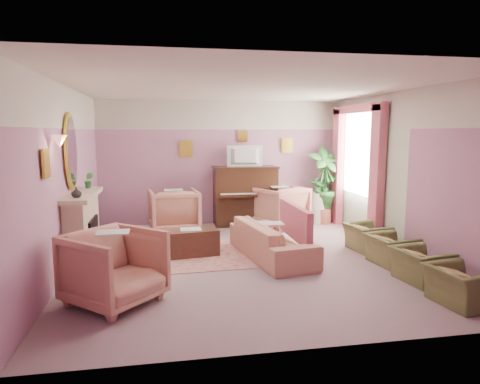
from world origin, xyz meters
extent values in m
cube|color=gray|center=(0.00, 0.00, 0.00)|extent=(5.50, 6.00, 0.01)
cube|color=silver|center=(0.00, 0.00, 2.80)|extent=(5.50, 6.00, 0.01)
cube|color=gray|center=(0.00, 3.00, 1.40)|extent=(5.50, 0.02, 2.80)
cube|color=gray|center=(0.00, -3.00, 1.40)|extent=(5.50, 0.02, 2.80)
cube|color=gray|center=(-2.75, 0.00, 1.40)|extent=(0.02, 6.00, 2.80)
cube|color=gray|center=(2.75, 0.00, 1.40)|extent=(0.02, 6.00, 2.80)
cube|color=beige|center=(0.00, 2.99, 2.47)|extent=(5.50, 0.01, 0.65)
cube|color=beige|center=(2.73, 1.30, 1.07)|extent=(0.01, 3.00, 2.15)
cube|color=#C6AF8E|center=(-2.59, 0.20, 0.55)|extent=(0.30, 1.40, 1.10)
cube|color=black|center=(-2.49, 0.20, 0.40)|extent=(0.18, 0.72, 0.68)
cube|color=#F34F01|center=(-2.45, 0.20, 0.22)|extent=(0.06, 0.54, 0.10)
cube|color=#C6AF8E|center=(-2.56, 0.20, 1.12)|extent=(0.40, 1.55, 0.07)
cube|color=#C6AF8E|center=(-2.39, 0.20, 0.01)|extent=(0.55, 1.50, 0.02)
ellipsoid|color=gold|center=(-2.70, 0.20, 1.80)|extent=(0.04, 0.72, 1.20)
ellipsoid|color=silver|center=(-2.67, 0.20, 1.80)|extent=(0.01, 0.60, 1.06)
cone|color=#FFA68E|center=(-2.62, -0.85, 1.98)|extent=(0.20, 0.20, 0.16)
cube|color=black|center=(0.50, 2.68, 0.65)|extent=(1.40, 0.60, 1.30)
cube|color=black|center=(0.50, 2.33, 0.72)|extent=(1.30, 0.12, 0.06)
cube|color=silver|center=(0.50, 2.33, 0.76)|extent=(1.20, 0.08, 0.02)
cube|color=black|center=(0.50, 2.68, 1.31)|extent=(1.45, 0.65, 0.04)
imported|color=black|center=(0.50, 2.63, 1.60)|extent=(0.80, 0.12, 0.48)
cube|color=gold|center=(-0.80, 2.96, 1.72)|extent=(0.30, 0.03, 0.38)
cube|color=gold|center=(1.55, 2.96, 1.78)|extent=(0.26, 0.03, 0.34)
cube|color=gold|center=(0.50, 2.96, 2.00)|extent=(0.22, 0.03, 0.26)
cube|color=gold|center=(-2.71, -1.20, 1.72)|extent=(0.03, 0.28, 0.36)
cube|color=silver|center=(2.70, 1.55, 1.70)|extent=(0.03, 1.40, 1.80)
cube|color=#B75165|center=(2.62, 0.63, 1.30)|extent=(0.16, 0.34, 2.60)
cube|color=#B75165|center=(2.62, 2.47, 1.30)|extent=(0.16, 0.34, 2.60)
cube|color=#B75165|center=(2.62, 1.55, 2.56)|extent=(0.16, 2.20, 0.16)
imported|color=#256927|center=(-2.55, 0.75, 1.29)|extent=(0.16, 0.16, 0.28)
imported|color=beige|center=(-2.55, -0.30, 1.23)|extent=(0.16, 0.16, 0.16)
cube|color=#AE6D66|center=(-0.85, 0.36, 0.01)|extent=(2.58, 1.91, 0.01)
cube|color=#43261A|center=(-0.92, 0.42, 0.23)|extent=(1.06, 0.64, 0.45)
cube|color=silver|center=(-0.87, 0.42, 0.46)|extent=(0.35, 0.28, 0.01)
imported|color=tan|center=(0.45, 0.04, 0.41)|extent=(0.68, 2.05, 0.83)
cube|color=#B75165|center=(0.85, 0.04, 0.60)|extent=(0.10, 1.55, 0.57)
imported|color=tan|center=(-1.11, 2.17, 0.51)|extent=(0.97, 0.97, 1.01)
imported|color=tan|center=(1.21, 2.28, 0.51)|extent=(0.97, 0.97, 1.01)
imported|color=tan|center=(-1.92, -1.52, 0.51)|extent=(0.97, 0.97, 1.01)
imported|color=brown|center=(2.23, -2.29, 0.31)|extent=(0.51, 0.73, 0.63)
imported|color=brown|center=(2.23, -1.47, 0.31)|extent=(0.51, 0.73, 0.63)
imported|color=brown|center=(2.23, -0.65, 0.31)|extent=(0.51, 0.73, 0.63)
imported|color=brown|center=(2.23, 0.17, 0.31)|extent=(0.51, 0.73, 0.63)
cylinder|color=silver|center=(2.23, 2.63, 0.35)|extent=(0.52, 0.52, 0.70)
imported|color=#256927|center=(2.23, 2.63, 0.87)|extent=(0.30, 0.30, 0.34)
imported|color=#256927|center=(2.35, 2.53, 0.84)|extent=(0.16, 0.16, 0.28)
cylinder|color=#985242|center=(2.32, 2.49, 0.17)|extent=(0.34, 0.34, 0.34)
imported|color=#256927|center=(2.32, 2.49, 1.06)|extent=(0.76, 0.76, 1.44)
camera|label=1|loc=(-1.29, -6.74, 2.10)|focal=32.00mm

